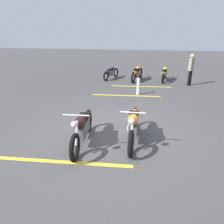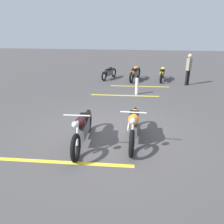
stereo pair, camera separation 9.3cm
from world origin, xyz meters
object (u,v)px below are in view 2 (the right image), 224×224
motorcycle_row_left (135,73)px  bystander_near_row (189,68)px  bollard_post (137,86)px  motorcycle_row_center (109,73)px  motorcycle_bright_foreground (134,124)px  motorcycle_row_far_left (162,74)px  motorcycle_dark_foreground (83,127)px

motorcycle_row_left → bystander_near_row: bystander_near_row is taller
bystander_near_row → bollard_post: (-2.31, 2.68, -0.56)m
motorcycle_row_center → bollard_post: bearing=-131.6°
motorcycle_bright_foreground → motorcycle_row_far_left: 7.88m
motorcycle_row_far_left → motorcycle_row_center: (-0.02, 3.29, -0.04)m
motorcycle_row_center → bystander_near_row: size_ratio=1.09×
bystander_near_row → motorcycle_row_center: bearing=36.2°
motorcycle_row_far_left → bystander_near_row: size_ratio=1.22×
motorcycle_row_far_left → motorcycle_row_center: bearing=99.5°
motorcycle_row_far_left → motorcycle_dark_foreground: bearing=171.8°
motorcycle_bright_foreground → motorcycle_dark_foreground: (-0.40, 1.31, 0.00)m
motorcycle_row_far_left → motorcycle_row_center: size_ratio=1.13×
bystander_near_row → motorcycle_row_left: bearing=34.0°
motorcycle_bright_foreground → motorcycle_row_far_left: bearing=170.3°
bystander_near_row → bollard_post: 3.58m
motorcycle_row_far_left → bystander_near_row: bearing=-116.5°
motorcycle_row_left → bystander_near_row: 3.07m
motorcycle_row_left → motorcycle_dark_foreground: bearing=-174.2°
motorcycle_bright_foreground → motorcycle_row_center: bearing=-165.9°
motorcycle_dark_foreground → motorcycle_row_far_left: size_ratio=1.07×
motorcycle_dark_foreground → motorcycle_row_left: bearing=168.8°
motorcycle_row_far_left → bystander_near_row: (-0.93, -1.30, 0.52)m
motorcycle_row_far_left → motorcycle_row_center: motorcycle_row_far_left is taller
motorcycle_row_center → bollard_post: (-3.22, -1.90, -0.01)m
motorcycle_dark_foreground → motorcycle_row_left: motorcycle_dark_foreground is taller
motorcycle_bright_foreground → bollard_post: 4.54m
motorcycle_row_far_left → motorcycle_row_left: (-0.22, 1.64, 0.03)m
motorcycle_dark_foreground → bystander_near_row: (7.24, -3.87, 0.49)m
motorcycle_bright_foreground → motorcycle_row_center: size_ratio=1.20×
motorcycle_bright_foreground → bollard_post: (4.54, 0.12, -0.08)m
motorcycle_row_far_left → bollard_post: 3.52m
bollard_post → motorcycle_dark_foreground: bearing=166.5°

